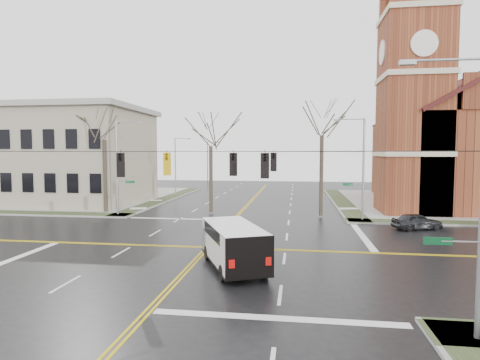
# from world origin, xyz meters

# --- Properties ---
(ground) EXTENTS (120.00, 120.00, 0.00)m
(ground) POSITION_xyz_m (0.00, 0.00, 0.00)
(ground) COLOR black
(ground) RESTS_ON ground
(sidewalks) EXTENTS (80.00, 80.00, 0.17)m
(sidewalks) POSITION_xyz_m (0.00, 0.00, 0.08)
(sidewalks) COLOR gray
(sidewalks) RESTS_ON ground
(road_markings) EXTENTS (100.00, 100.00, 0.01)m
(road_markings) POSITION_xyz_m (0.00, 0.00, 0.01)
(road_markings) COLOR gold
(road_markings) RESTS_ON ground
(church) EXTENTS (24.28, 27.48, 27.50)m
(church) POSITION_xyz_m (24.76, 24.78, 8.43)
(church) COLOR #5E2918
(church) RESTS_ON ground
(civic_building_a) EXTENTS (18.00, 14.00, 11.00)m
(civic_building_a) POSITION_xyz_m (-22.00, 20.00, 5.50)
(civic_building_a) COLOR #9E947D
(civic_building_a) RESTS_ON ground
(signal_pole_ne) EXTENTS (2.75, 0.22, 9.00)m
(signal_pole_ne) POSITION_xyz_m (11.32, 11.50, 4.95)
(signal_pole_ne) COLOR gray
(signal_pole_ne) RESTS_ON ground
(signal_pole_nw) EXTENTS (2.75, 0.22, 9.00)m
(signal_pole_nw) POSITION_xyz_m (-11.32, 11.50, 4.95)
(signal_pole_nw) COLOR gray
(signal_pole_nw) RESTS_ON ground
(signal_pole_se) EXTENTS (2.75, 0.22, 9.00)m
(signal_pole_se) POSITION_xyz_m (11.32, -11.50, 4.95)
(signal_pole_se) COLOR gray
(signal_pole_se) RESTS_ON ground
(span_wires) EXTENTS (23.02, 23.02, 0.03)m
(span_wires) POSITION_xyz_m (0.00, 0.00, 6.20)
(span_wires) COLOR black
(span_wires) RESTS_ON ground
(traffic_signals) EXTENTS (8.21, 8.26, 1.30)m
(traffic_signals) POSITION_xyz_m (-0.00, -0.67, 5.45)
(traffic_signals) COLOR black
(traffic_signals) RESTS_ON ground
(streetlight_north_a) EXTENTS (2.30, 0.20, 8.00)m
(streetlight_north_a) POSITION_xyz_m (-10.65, 28.00, 4.47)
(streetlight_north_a) COLOR gray
(streetlight_north_a) RESTS_ON ground
(streetlight_north_b) EXTENTS (2.30, 0.20, 8.00)m
(streetlight_north_b) POSITION_xyz_m (-10.65, 48.00, 4.47)
(streetlight_north_b) COLOR gray
(streetlight_north_b) RESTS_ON ground
(cargo_van) EXTENTS (4.55, 6.45, 2.30)m
(cargo_van) POSITION_xyz_m (2.29, -4.13, 1.36)
(cargo_van) COLOR white
(cargo_van) RESTS_ON ground
(parked_car_a) EXTENTS (4.17, 2.62, 1.32)m
(parked_car_a) POSITION_xyz_m (15.19, 8.19, 0.66)
(parked_car_a) COLOR black
(parked_car_a) RESTS_ON ground
(tree_nw_far) EXTENTS (4.00, 4.00, 10.88)m
(tree_nw_far) POSITION_xyz_m (-13.41, 12.86, 7.88)
(tree_nw_far) COLOR #342C21
(tree_nw_far) RESTS_ON ground
(tree_nw_near) EXTENTS (4.00, 4.00, 9.94)m
(tree_nw_near) POSITION_xyz_m (-2.82, 14.11, 7.21)
(tree_nw_near) COLOR #342C21
(tree_nw_near) RESTS_ON ground
(tree_ne) EXTENTS (4.00, 4.00, 11.38)m
(tree_ne) POSITION_xyz_m (7.97, 13.40, 8.24)
(tree_ne) COLOR #342C21
(tree_ne) RESTS_ON ground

